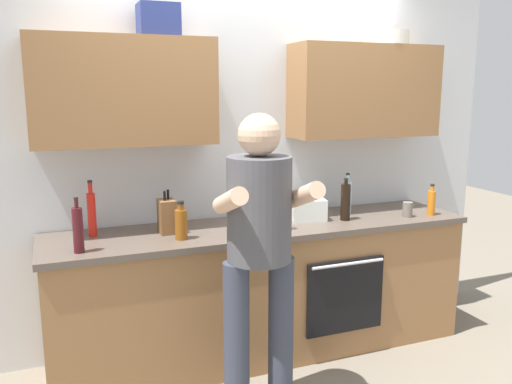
{
  "coord_description": "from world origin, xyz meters",
  "views": [
    {
      "loc": [
        -1.3,
        -3.16,
        1.79
      ],
      "look_at": [
        -0.1,
        -0.1,
        1.15
      ],
      "focal_mm": 37.2,
      "sensor_mm": 36.0,
      "label": 1
    }
  ],
  "objects_px": {
    "bottle_wine": "(78,229)",
    "bottle_vinegar": "(258,212)",
    "bottle_oil": "(280,210)",
    "cup_stoneware": "(408,209)",
    "bottle_juice": "(431,202)",
    "bottle_hotsauce": "(92,213)",
    "bottle_water": "(347,197)",
    "person_standing": "(259,243)",
    "grocery_bag_produce": "(307,209)",
    "knife_block": "(167,216)",
    "bottle_soy": "(345,202)",
    "bottle_syrup": "(181,223)"
  },
  "relations": [
    {
      "from": "bottle_wine",
      "to": "bottle_vinegar",
      "type": "distance_m",
      "value": 1.08
    },
    {
      "from": "bottle_oil",
      "to": "cup_stoneware",
      "type": "distance_m",
      "value": 1.0
    },
    {
      "from": "bottle_wine",
      "to": "bottle_juice",
      "type": "distance_m",
      "value": 2.41
    },
    {
      "from": "bottle_wine",
      "to": "bottle_hotsauce",
      "type": "relative_size",
      "value": 0.9
    },
    {
      "from": "bottle_water",
      "to": "person_standing",
      "type": "bearing_deg",
      "value": -141.8
    },
    {
      "from": "bottle_wine",
      "to": "grocery_bag_produce",
      "type": "relative_size",
      "value": 1.33
    },
    {
      "from": "bottle_oil",
      "to": "bottle_hotsauce",
      "type": "bearing_deg",
      "value": 165.09
    },
    {
      "from": "bottle_water",
      "to": "knife_block",
      "type": "height_order",
      "value": "bottle_water"
    },
    {
      "from": "person_standing",
      "to": "bottle_wine",
      "type": "bearing_deg",
      "value": 150.92
    },
    {
      "from": "bottle_soy",
      "to": "cup_stoneware",
      "type": "height_order",
      "value": "bottle_soy"
    },
    {
      "from": "bottle_vinegar",
      "to": "bottle_juice",
      "type": "relative_size",
      "value": 1.36
    },
    {
      "from": "bottle_water",
      "to": "bottle_wine",
      "type": "height_order",
      "value": "bottle_wine"
    },
    {
      "from": "bottle_soy",
      "to": "cup_stoneware",
      "type": "relative_size",
      "value": 2.77
    },
    {
      "from": "person_standing",
      "to": "bottle_hotsauce",
      "type": "height_order",
      "value": "person_standing"
    },
    {
      "from": "bottle_soy",
      "to": "bottle_water",
      "type": "bearing_deg",
      "value": 56.22
    },
    {
      "from": "cup_stoneware",
      "to": "knife_block",
      "type": "xyz_separation_m",
      "value": [
        -1.67,
        0.2,
        0.05
      ]
    },
    {
      "from": "bottle_hotsauce",
      "to": "bottle_wine",
      "type": "bearing_deg",
      "value": -107.33
    },
    {
      "from": "bottle_wine",
      "to": "knife_block",
      "type": "bearing_deg",
      "value": 22.84
    },
    {
      "from": "cup_stoneware",
      "to": "knife_block",
      "type": "bearing_deg",
      "value": 173.24
    },
    {
      "from": "knife_block",
      "to": "bottle_vinegar",
      "type": "bearing_deg",
      "value": -19.14
    },
    {
      "from": "bottle_soy",
      "to": "bottle_vinegar",
      "type": "height_order",
      "value": "bottle_vinegar"
    },
    {
      "from": "bottle_oil",
      "to": "bottle_syrup",
      "type": "height_order",
      "value": "bottle_oil"
    },
    {
      "from": "bottle_soy",
      "to": "bottle_oil",
      "type": "relative_size",
      "value": 0.94
    },
    {
      "from": "bottle_vinegar",
      "to": "bottle_juice",
      "type": "distance_m",
      "value": 1.33
    },
    {
      "from": "person_standing",
      "to": "bottle_syrup",
      "type": "bearing_deg",
      "value": 118.02
    },
    {
      "from": "person_standing",
      "to": "bottle_juice",
      "type": "distance_m",
      "value": 1.61
    },
    {
      "from": "person_standing",
      "to": "bottle_water",
      "type": "bearing_deg",
      "value": 38.2
    },
    {
      "from": "bottle_syrup",
      "to": "person_standing",
      "type": "bearing_deg",
      "value": -61.98
    },
    {
      "from": "bottle_water",
      "to": "bottle_juice",
      "type": "relative_size",
      "value": 1.3
    },
    {
      "from": "bottle_wine",
      "to": "bottle_vinegar",
      "type": "relative_size",
      "value": 1.02
    },
    {
      "from": "bottle_juice",
      "to": "bottle_hotsauce",
      "type": "xyz_separation_m",
      "value": [
        -2.31,
        0.3,
        0.05
      ]
    },
    {
      "from": "bottle_oil",
      "to": "knife_block",
      "type": "distance_m",
      "value": 0.71
    },
    {
      "from": "person_standing",
      "to": "bottle_soy",
      "type": "relative_size",
      "value": 5.67
    },
    {
      "from": "bottle_hotsauce",
      "to": "grocery_bag_produce",
      "type": "bearing_deg",
      "value": -3.11
    },
    {
      "from": "bottle_vinegar",
      "to": "bottle_water",
      "type": "bearing_deg",
      "value": 17.84
    },
    {
      "from": "bottle_wine",
      "to": "knife_block",
      "type": "relative_size",
      "value": 1.15
    },
    {
      "from": "bottle_wine",
      "to": "bottle_hotsauce",
      "type": "bearing_deg",
      "value": 72.67
    },
    {
      "from": "bottle_wine",
      "to": "bottle_juice",
      "type": "xyz_separation_m",
      "value": [
        2.41,
        0.01,
        -0.04
      ]
    },
    {
      "from": "bottle_juice",
      "to": "bottle_wine",
      "type": "bearing_deg",
      "value": -179.65
    },
    {
      "from": "bottle_syrup",
      "to": "bottle_juice",
      "type": "xyz_separation_m",
      "value": [
        1.82,
        -0.04,
        -0.0
      ]
    },
    {
      "from": "bottle_soy",
      "to": "cup_stoneware",
      "type": "bearing_deg",
      "value": -9.78
    },
    {
      "from": "person_standing",
      "to": "bottle_syrup",
      "type": "height_order",
      "value": "person_standing"
    },
    {
      "from": "bottle_wine",
      "to": "bottle_syrup",
      "type": "relative_size",
      "value": 1.33
    },
    {
      "from": "bottle_water",
      "to": "bottle_hotsauce",
      "type": "bearing_deg",
      "value": 179.59
    },
    {
      "from": "person_standing",
      "to": "bottle_water",
      "type": "height_order",
      "value": "person_standing"
    },
    {
      "from": "bottle_oil",
      "to": "cup_stoneware",
      "type": "height_order",
      "value": "bottle_oil"
    },
    {
      "from": "bottle_soy",
      "to": "bottle_syrup",
      "type": "distance_m",
      "value": 1.17
    },
    {
      "from": "bottle_juice",
      "to": "bottle_water",
      "type": "bearing_deg",
      "value": 151.45
    },
    {
      "from": "bottle_syrup",
      "to": "grocery_bag_produce",
      "type": "relative_size",
      "value": 1.0
    },
    {
      "from": "bottle_water",
      "to": "cup_stoneware",
      "type": "distance_m",
      "value": 0.43
    }
  ]
}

